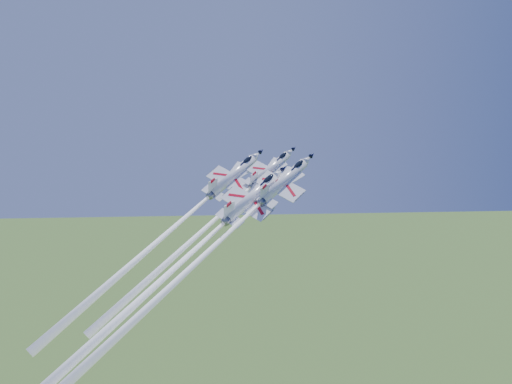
{
  "coord_description": "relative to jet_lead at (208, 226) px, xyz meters",
  "views": [
    {
      "loc": [
        -6.87,
        -113.33,
        106.6
      ],
      "look_at": [
        0.0,
        0.0,
        82.15
      ],
      "focal_mm": 40.0,
      "sensor_mm": 36.0,
      "label": 1
    }
  ],
  "objects": [
    {
      "name": "jet_slot",
      "position": [
        -6.75,
        -8.8,
        -6.14
      ],
      "size": [
        36.96,
        37.6,
        44.35
      ],
      "rotation": [
        0.55,
        0.29,
        -0.77
      ],
      "color": "white"
    },
    {
      "name": "jet_right",
      "position": [
        -1.47,
        -8.06,
        -4.14
      ],
      "size": [
        37.26,
        38.43,
        45.61
      ],
      "rotation": [
        0.55,
        0.29,
        -0.77
      ],
      "color": "white"
    },
    {
      "name": "jet_lead",
      "position": [
        0.0,
        0.0,
        0.0
      ],
      "size": [
        30.17,
        30.87,
        36.5
      ],
      "rotation": [
        0.55,
        0.29,
        -0.77
      ],
      "color": "white"
    },
    {
      "name": "jet_left",
      "position": [
        -8.18,
        0.85,
        -1.72
      ],
      "size": [
        32.82,
        33.23,
        39.1
      ],
      "rotation": [
        0.55,
        0.29,
        -0.77
      ],
      "color": "white"
    }
  ]
}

